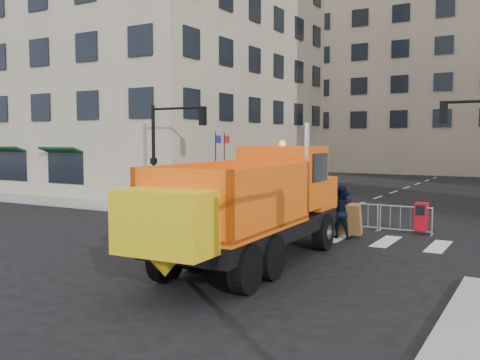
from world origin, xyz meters
The scene contains 12 objects.
ground centered at (0.00, 0.00, 0.00)m, with size 120.00×120.00×0.00m, color black.
sidewalk_back centered at (0.00, 8.50, 0.07)m, with size 64.00×5.00×0.15m, color gray.
building_left centered at (-20.00, 20.00, 13.00)m, with size 24.00×22.00×26.00m, color tan.
building_far centered at (0.00, 52.00, 12.00)m, with size 30.00×18.00×24.00m, color gray.
traffic_light_left centered at (-8.00, 7.50, 2.70)m, with size 0.18×0.18×5.40m, color black.
crowd_barriers centered at (-0.75, 7.60, 0.55)m, with size 12.60×0.60×1.10m, color #9EA0A5, non-canonical shape.
plow_truck centered at (1.82, -0.20, 1.86)m, with size 3.55×10.91×4.19m.
cop_a centered at (2.55, 6.10, 0.93)m, with size 0.68×0.44×1.85m, color black.
cop_b centered at (2.60, 5.36, 0.99)m, with size 0.96×0.75×1.97m, color black.
cop_c centered at (2.12, 6.05, 0.85)m, with size 0.99×0.41×1.69m, color black.
worker centered at (-3.42, 8.88, 0.96)m, with size 1.05×0.60×1.62m, color #D6F41C.
newspaper_box centered at (5.09, 7.62, 0.70)m, with size 0.45×0.40×1.10m, color #B30D16.
Camera 1 is at (9.23, -13.71, 3.70)m, focal length 40.00 mm.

